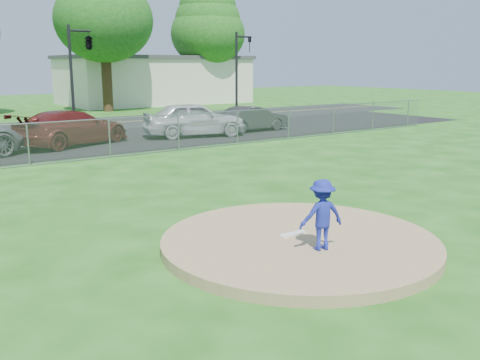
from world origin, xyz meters
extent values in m
plane|color=#175312|center=(0.00, 10.00, 0.00)|extent=(120.00, 120.00, 0.00)
cylinder|color=#9B7E55|center=(0.00, 0.00, 0.10)|extent=(5.40, 5.40, 0.20)
cube|color=white|center=(0.00, 0.20, 0.22)|extent=(0.60, 0.15, 0.04)
cube|color=gray|center=(0.00, 12.00, 0.75)|extent=(40.00, 0.06, 1.50)
cube|color=black|center=(0.00, 16.50, 0.01)|extent=(50.00, 8.00, 0.01)
cube|color=black|center=(0.00, 24.00, 0.00)|extent=(60.00, 7.00, 0.01)
cube|color=beige|center=(16.00, 38.00, 2.00)|extent=(16.00, 9.00, 4.00)
cube|color=#3F3F42|center=(16.00, 38.00, 4.15)|extent=(16.40, 9.40, 0.30)
cylinder|color=#342113|center=(9.00, 32.00, 2.27)|extent=(0.76, 0.76, 4.55)
ellipsoid|color=#175215|center=(9.00, 32.00, 6.73)|extent=(7.28, 7.28, 6.19)
ellipsoid|color=#175215|center=(9.00, 32.00, 8.01)|extent=(6.41, 6.41, 5.45)
cylinder|color=#392214|center=(20.00, 35.00, 2.10)|extent=(0.74, 0.74, 4.20)
ellipsoid|color=#195316|center=(20.00, 35.00, 6.22)|extent=(6.72, 6.72, 5.71)
ellipsoid|color=#195316|center=(20.00, 35.00, 7.39)|extent=(5.91, 5.91, 5.03)
ellipsoid|color=#195316|center=(20.00, 35.00, 8.57)|extent=(5.11, 5.11, 4.34)
cylinder|color=black|center=(3.00, 22.00, 2.80)|extent=(0.16, 0.16, 5.60)
cylinder|color=black|center=(3.60, 22.00, 5.30)|extent=(1.20, 0.12, 0.12)
imported|color=black|center=(4.08, 22.00, 4.80)|extent=(0.53, 2.48, 1.00)
cylinder|color=black|center=(14.00, 22.00, 2.80)|extent=(0.16, 0.16, 5.60)
cylinder|color=black|center=(14.60, 22.00, 5.30)|extent=(1.20, 0.12, 0.12)
imported|color=black|center=(15.08, 22.00, 4.80)|extent=(0.16, 0.20, 1.00)
imported|color=#1B2596|center=(-0.13, -0.72, 0.85)|extent=(0.94, 0.69, 1.30)
imported|color=#5C1917|center=(0.91, 16.01, 0.79)|extent=(5.78, 3.95, 1.56)
imported|color=silver|center=(6.83, 15.46, 0.86)|extent=(5.36, 3.20, 1.71)
imported|color=#28282B|center=(10.53, 15.56, 0.67)|extent=(4.07, 1.51, 1.33)
camera|label=1|loc=(-6.73, -7.43, 3.51)|focal=40.00mm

